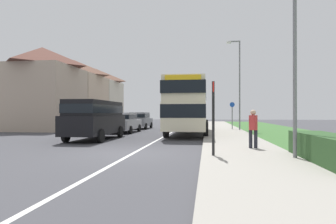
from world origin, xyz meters
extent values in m
plane|color=#424247|center=(0.00, 0.00, 0.00)|extent=(120.00, 120.00, 0.00)
cube|color=silver|center=(0.00, 8.00, 0.00)|extent=(0.14, 60.00, 0.01)
cube|color=#9E998E|center=(4.20, 6.00, 0.06)|extent=(3.20, 68.00, 0.12)
cube|color=#3D6B33|center=(8.50, 6.00, 0.04)|extent=(6.00, 68.00, 0.08)
cube|color=#2D5128|center=(6.30, -1.74, 0.45)|extent=(1.10, 4.37, 0.90)
cube|color=beige|center=(1.48, 10.30, 1.32)|extent=(2.50, 10.32, 1.65)
cube|color=beige|center=(1.48, 10.30, 2.92)|extent=(2.45, 10.11, 1.55)
cube|color=black|center=(1.48, 10.30, 1.65)|extent=(2.52, 10.37, 0.76)
cube|color=black|center=(1.48, 10.30, 3.00)|extent=(2.52, 10.37, 0.72)
cube|color=gold|center=(1.48, 5.20, 3.42)|extent=(2.00, 0.08, 0.44)
cylinder|color=black|center=(0.23, 13.50, 0.50)|extent=(0.30, 1.00, 1.00)
cylinder|color=black|center=(2.73, 13.50, 0.50)|extent=(0.30, 1.00, 1.00)
cylinder|color=black|center=(0.23, 7.47, 0.50)|extent=(0.30, 1.00, 1.00)
cylinder|color=black|center=(2.73, 7.47, 0.50)|extent=(0.30, 1.00, 1.00)
cube|color=black|center=(-3.62, 5.39, 0.88)|extent=(1.95, 5.46, 1.03)
cube|color=black|center=(-3.62, 5.39, 1.81)|extent=(1.72, 5.03, 0.84)
cube|color=black|center=(-3.62, 5.39, 1.77)|extent=(1.76, 5.08, 0.47)
cylinder|color=black|center=(-4.57, 7.09, 0.36)|extent=(0.20, 0.72, 0.72)
cylinder|color=black|center=(-2.66, 7.09, 0.36)|extent=(0.20, 0.72, 0.72)
cylinder|color=black|center=(-4.57, 3.70, 0.36)|extent=(0.20, 0.72, 0.72)
cylinder|color=black|center=(-2.66, 3.70, 0.36)|extent=(0.20, 0.72, 0.72)
cube|color=#B7B7BC|center=(-3.72, 11.49, 0.65)|extent=(1.84, 4.48, 0.70)
cube|color=#B7B7BC|center=(-3.72, 11.26, 1.29)|extent=(1.62, 2.47, 0.57)
cube|color=black|center=(-3.72, 11.26, 1.26)|extent=(1.65, 2.49, 0.32)
cylinder|color=black|center=(-4.62, 12.88, 0.30)|extent=(0.20, 0.60, 0.60)
cylinder|color=black|center=(-2.82, 12.88, 0.30)|extent=(0.20, 0.60, 0.60)
cylinder|color=black|center=(-4.62, 10.10, 0.30)|extent=(0.20, 0.60, 0.60)
cylinder|color=black|center=(-2.82, 10.10, 0.30)|extent=(0.20, 0.60, 0.60)
cube|color=slate|center=(-3.73, 17.13, 0.66)|extent=(1.71, 4.24, 0.72)
cube|color=slate|center=(-3.73, 16.92, 1.31)|extent=(1.50, 2.33, 0.59)
cube|color=black|center=(-3.73, 16.92, 1.28)|extent=(1.54, 2.35, 0.33)
cylinder|color=black|center=(-4.56, 18.44, 0.30)|extent=(0.20, 0.60, 0.60)
cylinder|color=black|center=(-2.89, 18.44, 0.30)|extent=(0.20, 0.60, 0.60)
cylinder|color=black|center=(-4.56, 15.81, 0.30)|extent=(0.20, 0.60, 0.60)
cylinder|color=black|center=(-2.89, 15.81, 0.30)|extent=(0.20, 0.60, 0.60)
cylinder|color=#23232D|center=(4.54, 1.40, 0.42)|extent=(0.14, 0.14, 0.85)
cylinder|color=#23232D|center=(4.74, 1.40, 0.42)|extent=(0.14, 0.14, 0.85)
cylinder|color=#BF3333|center=(4.64, 1.40, 1.15)|extent=(0.34, 0.34, 0.60)
sphere|color=tan|center=(4.64, 1.40, 1.56)|extent=(0.22, 0.22, 0.22)
cylinder|color=black|center=(3.00, -0.85, 1.30)|extent=(0.09, 0.09, 2.60)
cube|color=red|center=(3.00, -0.85, 2.40)|extent=(0.04, 0.44, 0.32)
cube|color=black|center=(3.00, -0.83, 1.55)|extent=(0.06, 0.52, 0.68)
cylinder|color=slate|center=(5.03, 15.64, 1.05)|extent=(0.08, 0.08, 2.10)
cylinder|color=blue|center=(5.03, 15.64, 2.30)|extent=(0.44, 0.03, 0.44)
cylinder|color=slate|center=(5.57, -0.98, 3.93)|extent=(0.12, 0.12, 7.85)
cylinder|color=slate|center=(5.55, 14.42, 3.85)|extent=(0.12, 0.12, 7.70)
cube|color=slate|center=(5.10, 14.42, 7.65)|extent=(0.90, 0.10, 0.10)
cube|color=silver|center=(4.65, 14.42, 7.58)|extent=(0.36, 0.20, 0.14)
cube|color=tan|center=(-12.05, 13.75, 2.87)|extent=(6.06, 6.15, 5.74)
pyramid|color=brown|center=(-12.05, 13.75, 6.63)|extent=(6.06, 6.15, 1.79)
cube|color=#C1A88E|center=(-12.05, 20.02, 2.87)|extent=(6.06, 6.15, 5.74)
pyramid|color=brown|center=(-12.05, 20.02, 6.63)|extent=(6.06, 6.15, 1.79)
cube|color=beige|center=(-12.05, 26.30, 2.87)|extent=(6.06, 6.15, 5.74)
pyramid|color=brown|center=(-12.05, 26.30, 6.63)|extent=(6.06, 6.15, 1.79)
camera|label=1|loc=(2.78, -10.58, 1.53)|focal=30.79mm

